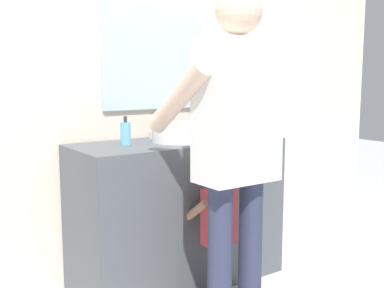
% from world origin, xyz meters
% --- Properties ---
extents(back_wall, '(4.40, 0.10, 2.70)m').
position_xyz_m(back_wall, '(0.00, 0.62, 1.35)').
color(back_wall, beige).
rests_on(back_wall, ground).
extents(vanity_cabinet, '(1.30, 0.54, 0.90)m').
position_xyz_m(vanity_cabinet, '(0.00, 0.30, 0.45)').
color(vanity_cabinet, '#4C5156').
rests_on(vanity_cabinet, ground).
extents(sink_basin, '(0.34, 0.34, 0.11)m').
position_xyz_m(sink_basin, '(0.00, 0.28, 0.95)').
color(sink_basin, silver).
rests_on(sink_basin, vanity_cabinet).
extents(faucet, '(0.18, 0.14, 0.18)m').
position_xyz_m(faucet, '(0.00, 0.49, 0.98)').
color(faucet, '#B7BABF').
rests_on(faucet, vanity_cabinet).
extents(toothbrush_cup, '(0.07, 0.07, 0.21)m').
position_xyz_m(toothbrush_cup, '(0.36, 0.36, 0.95)').
color(toothbrush_cup, '#D86666').
rests_on(toothbrush_cup, vanity_cabinet).
extents(soap_bottle, '(0.06, 0.06, 0.17)m').
position_xyz_m(soap_bottle, '(-0.33, 0.35, 0.96)').
color(soap_bottle, '#66B2D1').
rests_on(soap_bottle, vanity_cabinet).
extents(child_toddler, '(0.24, 0.24, 0.79)m').
position_xyz_m(child_toddler, '(0.00, -0.10, 0.47)').
color(child_toddler, '#47474C').
rests_on(child_toddler, ground).
extents(adult_parent, '(0.53, 0.55, 1.70)m').
position_xyz_m(adult_parent, '(-0.11, -0.36, 1.02)').
color(adult_parent, '#2D334C').
rests_on(adult_parent, ground).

